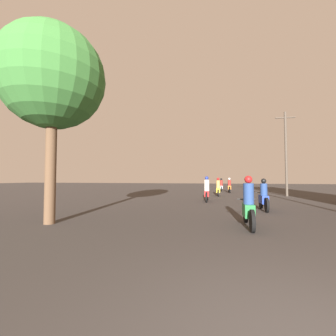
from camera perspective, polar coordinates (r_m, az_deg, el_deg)
name	(u,v)px	position (r m, az deg, el deg)	size (l,w,h in m)	color
motorcycle_green	(248,207)	(7.63, 19.76, -9.20)	(0.60, 2.09, 1.63)	black
motorcycle_blue	(264,198)	(11.73, 23.11, -6.93)	(0.60, 1.99, 1.53)	black
motorcycle_red	(207,191)	(15.11, 9.84, -5.89)	(0.60, 2.00, 1.66)	black
motorcycle_yellow	(218,189)	(19.81, 12.63, -5.14)	(0.60, 1.86, 1.57)	black
motorcycle_orange	(229,187)	(24.52, 15.32, -4.58)	(0.60, 2.09, 1.56)	black
motorcycle_silver	(221,186)	(27.18, 13.38, -4.44)	(0.60, 1.86, 1.50)	black
utility_pole_far	(286,152)	(21.61, 27.78, 3.66)	(1.60, 0.20, 7.21)	#4C4238
street_tree	(53,79)	(9.33, -27.25, 19.55)	(3.58, 3.58, 6.84)	brown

